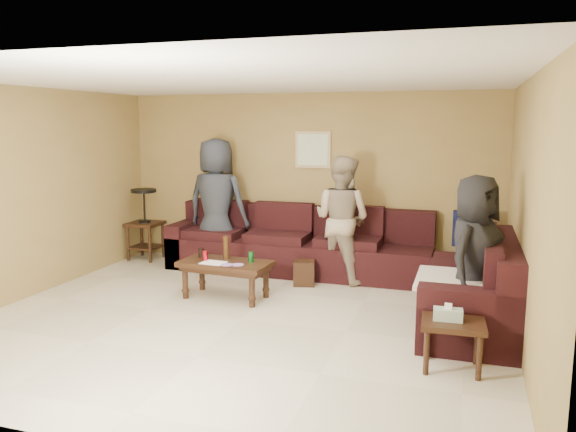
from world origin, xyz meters
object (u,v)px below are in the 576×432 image
object	(u,v)px
sectional_sofa	(346,262)
coffee_table	(225,267)
person_left	(217,203)
person_middle	(342,219)
person_right	(474,258)
waste_bin	(304,273)
side_table_right	(452,327)
end_table_left	(145,223)

from	to	relation	value
sectional_sofa	coffee_table	world-z (taller)	sectional_sofa
person_left	person_middle	xyz separation A→B (m)	(1.87, -0.17, -0.10)
sectional_sofa	person_right	size ratio (longest dim) A/B	2.92
sectional_sofa	waste_bin	distance (m)	0.57
coffee_table	person_right	world-z (taller)	person_right
waste_bin	side_table_right	bearing A→B (deg)	-47.40
waste_bin	person_right	bearing A→B (deg)	-31.13
coffee_table	person_middle	xyz separation A→B (m)	(1.15, 1.17, 0.45)
coffee_table	end_table_left	distance (m)	2.45
waste_bin	person_left	xyz separation A→B (m)	(-1.46, 0.51, 0.77)
waste_bin	person_right	xyz separation A→B (m)	(2.05, -1.24, 0.64)
person_right	end_table_left	bearing A→B (deg)	93.51
person_left	person_middle	world-z (taller)	person_left
coffee_table	person_right	bearing A→B (deg)	-8.41
sectional_sofa	person_middle	size ratio (longest dim) A/B	2.80
coffee_table	side_table_right	bearing A→B (deg)	-25.13
end_table_left	person_middle	bearing A→B (deg)	-4.73
waste_bin	sectional_sofa	bearing A→B (deg)	4.81
sectional_sofa	person_right	bearing A→B (deg)	-40.43
coffee_table	end_table_left	xyz separation A→B (m)	(-1.98, 1.43, 0.19)
waste_bin	person_middle	bearing A→B (deg)	39.83
waste_bin	person_right	world-z (taller)	person_right
person_left	end_table_left	bearing A→B (deg)	-1.26
end_table_left	person_right	size ratio (longest dim) A/B	0.68
end_table_left	sectional_sofa	bearing A→B (deg)	-9.68
person_middle	person_right	world-z (taller)	person_middle
sectional_sofa	end_table_left	world-z (taller)	end_table_left
person_left	person_right	bearing A→B (deg)	156.21
waste_bin	person_middle	xyz separation A→B (m)	(0.41, 0.34, 0.67)
person_left	person_right	distance (m)	3.93
end_table_left	waste_bin	world-z (taller)	end_table_left
end_table_left	person_middle	size ratio (longest dim) A/B	0.65
coffee_table	waste_bin	world-z (taller)	coffee_table
sectional_sofa	end_table_left	bearing A→B (deg)	170.32
coffee_table	waste_bin	size ratio (longest dim) A/B	3.45
end_table_left	person_left	world-z (taller)	person_left
sectional_sofa	person_right	world-z (taller)	person_right
coffee_table	side_table_right	size ratio (longest dim) A/B	1.93
sectional_sofa	end_table_left	xyz separation A→B (m)	(-3.26, 0.56, 0.24)
coffee_table	person_right	xyz separation A→B (m)	(2.79, -0.41, 0.42)
coffee_table	person_left	size ratio (longest dim) A/B	0.59
end_table_left	waste_bin	xyz separation A→B (m)	(2.72, -0.60, -0.41)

